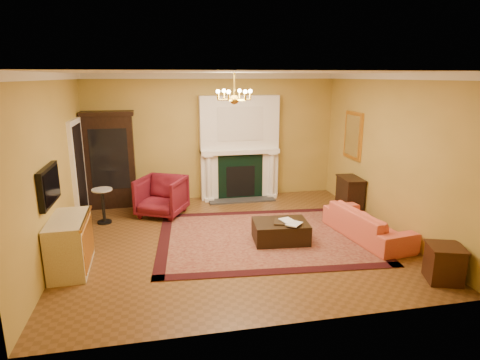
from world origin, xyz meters
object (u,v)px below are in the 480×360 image
object	(u,v)px
china_cabinet	(111,162)
end_table	(444,264)
wingback_armchair	(162,194)
coral_sofa	(368,219)
commode	(70,244)
leather_ottoman	(281,231)
pedestal_table	(103,203)
console_table	(350,195)

from	to	relation	value
china_cabinet	end_table	distance (m)	6.97
wingback_armchair	coral_sofa	size ratio (longest dim) A/B	0.49
commode	wingback_armchair	bearing A→B (deg)	56.01
commode	coral_sofa	bearing A→B (deg)	0.64
leather_ottoman	end_table	bearing A→B (deg)	-39.31
pedestal_table	coral_sofa	bearing A→B (deg)	-20.01
china_cabinet	leather_ottoman	bearing A→B (deg)	-42.61
commode	pedestal_table	bearing A→B (deg)	81.14
console_table	china_cabinet	bearing A→B (deg)	167.32
console_table	leather_ottoman	distance (m)	2.37
commode	coral_sofa	distance (m)	5.16
commode	console_table	bearing A→B (deg)	15.01
commode	coral_sofa	world-z (taller)	commode
coral_sofa	commode	bearing A→B (deg)	84.17
coral_sofa	end_table	world-z (taller)	coral_sofa
pedestal_table	end_table	size ratio (longest dim) A/B	1.38
china_cabinet	coral_sofa	xyz separation A→B (m)	(4.83, -2.94, -0.67)
china_cabinet	commode	distance (m)	3.25
wingback_armchair	commode	distance (m)	2.69
commode	leather_ottoman	xyz separation A→B (m)	(3.53, 0.39, -0.22)
pedestal_table	leather_ottoman	xyz separation A→B (m)	(3.28, -1.63, -0.23)
pedestal_table	console_table	world-z (taller)	console_table
china_cabinet	pedestal_table	bearing A→B (deg)	-95.75
wingback_armchair	end_table	bearing A→B (deg)	-16.93
wingback_armchair	end_table	size ratio (longest dim) A/B	1.78
china_cabinet	console_table	xyz separation A→B (m)	(5.18, -1.49, -0.67)
china_cabinet	end_table	xyz separation A→B (m)	(5.12, -4.66, -0.78)
pedestal_table	commode	size ratio (longest dim) A/B	0.64
wingback_armchair	coral_sofa	world-z (taller)	wingback_armchair
china_cabinet	console_table	world-z (taller)	china_cabinet
commode	console_table	world-z (taller)	commode
wingback_armchair	pedestal_table	xyz separation A→B (m)	(-1.18, -0.26, -0.05)
pedestal_table	console_table	distance (m)	5.28
pedestal_table	leather_ottoman	size ratio (longest dim) A/B	0.75
commode	leather_ottoman	bearing A→B (deg)	4.34
wingback_armchair	pedestal_table	bearing A→B (deg)	-141.49
end_table	leather_ottoman	bearing A→B (deg)	135.66
wingback_armchair	console_table	xyz separation A→B (m)	(4.08, -0.60, -0.09)
pedestal_table	commode	bearing A→B (deg)	-96.94
pedestal_table	console_table	xyz separation A→B (m)	(5.26, -0.34, -0.04)
pedestal_table	wingback_armchair	bearing A→B (deg)	12.30
china_cabinet	wingback_armchair	world-z (taller)	china_cabinet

